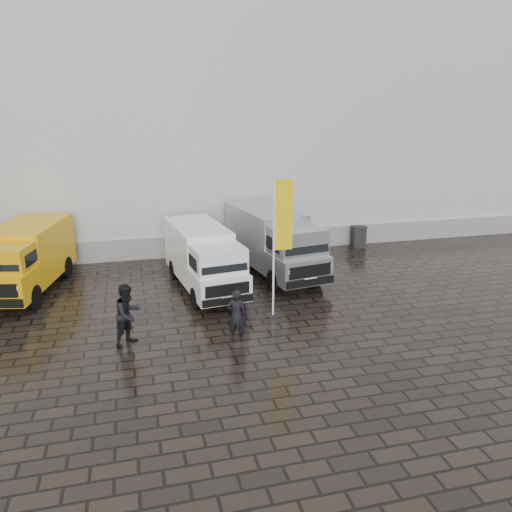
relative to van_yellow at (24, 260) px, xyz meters
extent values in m
plane|color=black|center=(8.10, -4.74, -1.26)|extent=(120.00, 120.00, 0.00)
cube|color=silver|center=(10.10, 11.26, 4.74)|extent=(44.00, 16.00, 12.00)
cube|color=gray|center=(10.10, 3.21, -0.76)|extent=(44.00, 0.15, 1.00)
cylinder|color=black|center=(8.58, -4.56, -1.24)|extent=(0.50, 0.50, 0.04)
cylinder|color=white|center=(8.58, -4.56, 1.18)|extent=(0.07, 0.07, 4.88)
cube|color=yellow|center=(8.91, -4.56, 2.26)|extent=(0.60, 0.03, 2.34)
cube|color=black|center=(15.16, 2.64, -0.71)|extent=(0.73, 0.73, 1.09)
imported|color=black|center=(6.98, -6.09, -0.43)|extent=(0.70, 0.57, 1.66)
imported|color=black|center=(3.79, -5.48, -0.31)|extent=(1.17, 1.16, 1.90)
camera|label=1|loc=(4.12, -19.75, 5.73)|focal=35.00mm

